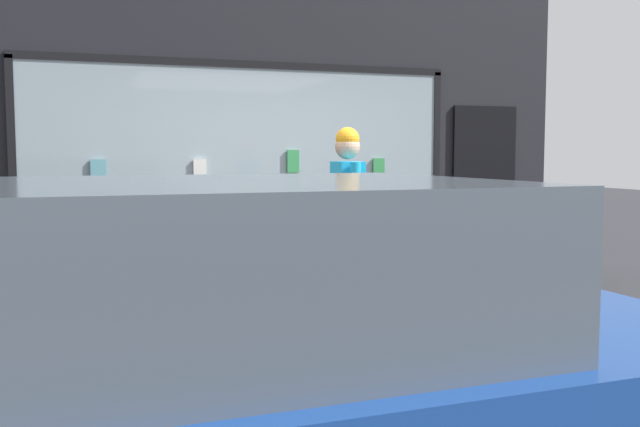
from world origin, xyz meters
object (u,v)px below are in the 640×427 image
object	(u,v)px
display_table_left	(152,245)
person_browsing	(347,206)
parked_car	(167,374)
display_table_right	(440,226)
small_dog	(320,297)

from	to	relation	value
display_table_left	person_browsing	world-z (taller)	person_browsing
parked_car	display_table_left	bearing A→B (deg)	83.18
display_table_right	small_dog	size ratio (longest dim) A/B	4.15
small_dog	parked_car	distance (m)	3.71
small_dog	parked_car	world-z (taller)	parked_car
display_table_left	display_table_right	bearing A→B (deg)	-0.05
person_browsing	parked_car	bearing A→B (deg)	157.37
display_table_left	parked_car	size ratio (longest dim) A/B	0.59
display_table_right	small_dog	distance (m)	1.78
display_table_right	person_browsing	world-z (taller)	person_browsing
display_table_left	person_browsing	xyz separation A→B (m)	(1.69, -0.45, 0.33)
display_table_right	parked_car	world-z (taller)	parked_car
person_browsing	small_dog	bearing A→B (deg)	134.67
display_table_left	display_table_right	size ratio (longest dim) A/B	1.00
person_browsing	small_dog	distance (m)	0.87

